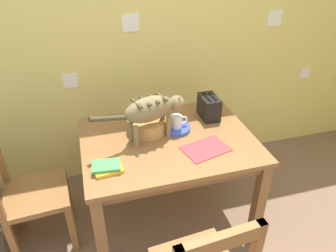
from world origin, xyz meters
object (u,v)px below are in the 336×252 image
(wicker_basket, at_px, (147,125))
(toaster, at_px, (209,107))
(wooden_chair_far, at_px, (29,193))
(book_stack, at_px, (107,168))
(dining_table, at_px, (168,149))
(cat, at_px, (152,110))
(saucer_bowl, at_px, (176,128))
(magazine, at_px, (206,149))
(coffee_mug, at_px, (177,121))

(wicker_basket, xyz_separation_m, toaster, (0.49, 0.06, 0.04))
(wooden_chair_far, bearing_deg, book_stack, 57.74)
(toaster, bearing_deg, dining_table, -152.19)
(cat, distance_m, toaster, 0.52)
(toaster, bearing_deg, wicker_basket, -172.62)
(cat, bearing_deg, wicker_basket, 173.43)
(book_stack, bearing_deg, cat, 37.76)
(dining_table, bearing_deg, wooden_chair_far, 176.72)
(cat, bearing_deg, book_stack, -67.93)
(cat, distance_m, saucer_bowl, 0.28)
(magazine, distance_m, book_stack, 0.64)
(magazine, distance_m, wicker_basket, 0.45)
(cat, distance_m, wooden_chair_far, 1.01)
(book_stack, distance_m, wooden_chair_far, 0.68)
(cat, bearing_deg, wooden_chair_far, -106.93)
(coffee_mug, bearing_deg, cat, -164.60)
(cat, xyz_separation_m, book_stack, (-0.34, -0.26, -0.20))
(cat, height_order, magazine, cat)
(dining_table, bearing_deg, wicker_basket, 130.30)
(dining_table, relative_size, coffee_mug, 9.43)
(book_stack, xyz_separation_m, toaster, (0.81, 0.42, 0.07))
(dining_table, distance_m, cat, 0.33)
(book_stack, bearing_deg, wicker_basket, 48.06)
(cat, xyz_separation_m, wooden_chair_far, (-0.87, 0.02, -0.52))
(wooden_chair_far, bearing_deg, dining_table, 82.65)
(cat, bearing_deg, saucer_bowl, 90.00)
(saucer_bowl, xyz_separation_m, wooden_chair_far, (-1.05, -0.03, -0.32))
(magazine, bearing_deg, dining_table, 122.62)
(cat, bearing_deg, toaster, 93.11)
(dining_table, height_order, toaster, toaster)
(book_stack, bearing_deg, magazine, 3.49)
(book_stack, bearing_deg, toaster, 27.57)
(book_stack, relative_size, toaster, 0.93)
(coffee_mug, bearing_deg, dining_table, -135.48)
(coffee_mug, height_order, toaster, toaster)
(saucer_bowl, height_order, coffee_mug, coffee_mug)
(coffee_mug, relative_size, wooden_chair_far, 0.13)
(coffee_mug, xyz_separation_m, wicker_basket, (-0.20, 0.05, -0.02))
(dining_table, height_order, book_stack, book_stack)
(saucer_bowl, distance_m, wicker_basket, 0.21)
(dining_table, bearing_deg, toaster, 27.81)
(coffee_mug, bearing_deg, magazine, -67.91)
(cat, bearing_deg, magazine, 37.51)
(saucer_bowl, relative_size, coffee_mug, 1.61)
(toaster, relative_size, wooden_chair_far, 0.22)
(wicker_basket, bearing_deg, saucer_bowl, -12.92)
(magazine, bearing_deg, toaster, 51.45)
(book_stack, xyz_separation_m, wicker_basket, (0.32, 0.36, 0.03))
(wooden_chair_far, bearing_deg, wicker_basket, 91.22)
(magazine, relative_size, wooden_chair_far, 0.31)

